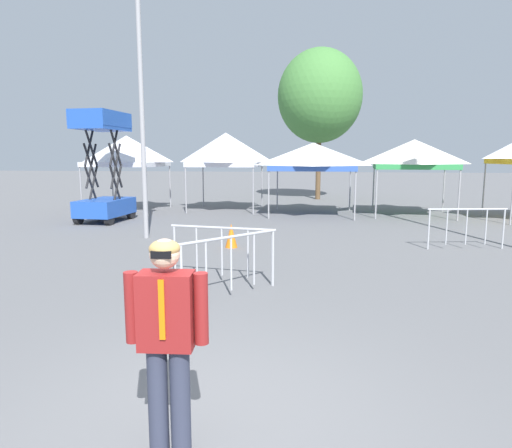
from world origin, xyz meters
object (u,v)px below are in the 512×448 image
Objects in this scene: canopy_tent_right_of_center at (226,150)px; crowd_barrier_by_lift at (231,254)px; crowd_barrier_near_person at (467,221)px; canopy_tent_left_of_center at (313,157)px; light_pole_near_lift at (141,88)px; tree_behind_tents_right at (320,96)px; scissor_lift at (104,189)px; person_foreground at (167,333)px; traffic_cone_lot_center at (231,236)px; canopy_tent_far_left at (127,151)px; crowd_barrier_mid_lot at (222,243)px; canopy_tent_center at (414,154)px.

crowd_barrier_by_lift is at bearing -77.68° from canopy_tent_right_of_center.
canopy_tent_right_of_center is 13.03m from crowd_barrier_by_lift.
canopy_tent_right_of_center reaches higher than crowd_barrier_near_person.
canopy_tent_right_of_center is 11.33m from crowd_barrier_near_person.
canopy_tent_left_of_center is 8.19m from light_pole_near_lift.
scissor_lift is at bearing -127.62° from tree_behind_tents_right.
traffic_cone_lot_center is (-1.16, 8.30, -0.71)m from person_foreground.
scissor_lift is (0.66, -3.55, -1.44)m from canopy_tent_far_left.
person_foreground is 0.85× the size of crowd_barrier_mid_lot.
canopy_tent_right_of_center reaches higher than crowd_barrier_by_lift.
person_foreground reaches higher than crowd_barrier_mid_lot.
crowd_barrier_near_person is at bearing 42.52° from crowd_barrier_by_lift.
canopy_tent_far_left is 13.94m from crowd_barrier_by_lift.
light_pole_near_lift reaches higher than canopy_tent_far_left.
person_foreground is (7.44, -15.96, -1.62)m from canopy_tent_far_left.
canopy_tent_left_of_center is at bearing 23.20° from scissor_lift.
canopy_tent_right_of_center is 1.66× the size of crowd_barrier_mid_lot.
traffic_cone_lot_center is at bearing -20.23° from light_pole_near_lift.
light_pole_near_lift reaches higher than canopy_tent_right_of_center.
tree_behind_tents_right reaches higher than light_pole_near_lift.
scissor_lift is 1.94× the size of crowd_barrier_near_person.
tree_behind_tents_right is 19.16m from crowd_barrier_by_lift.
tree_behind_tents_right is 3.99× the size of crowd_barrier_mid_lot.
tree_behind_tents_right is at bearing 87.35° from person_foreground.
crowd_barrier_mid_lot is at bearing -81.83° from traffic_cone_lot_center.
person_foreground is 23.08m from tree_behind_tents_right.
crowd_barrier_near_person is 7.18m from crowd_barrier_by_lift.
scissor_lift is 2.45× the size of crowd_barrier_by_lift.
canopy_tent_center reaches higher than crowd_barrier_mid_lot.
light_pole_near_lift is (-4.80, -6.35, 1.92)m from canopy_tent_left_of_center.
canopy_tent_right_of_center is 1.95× the size of person_foreground.
canopy_tent_left_of_center is 1.96× the size of person_foreground.
crowd_barrier_mid_lot is (-0.69, 5.06, -0.28)m from person_foreground.
crowd_barrier_by_lift is at bearing -113.88° from canopy_tent_center.
crowd_barrier_near_person is at bearing -16.30° from scissor_lift.
light_pole_near_lift is at bearing 177.75° from crowd_barrier_near_person.
canopy_tent_center is at bearing 17.27° from scissor_lift.
canopy_tent_far_left is 7.68m from light_pole_near_lift.
canopy_tent_left_of_center is 1.03× the size of canopy_tent_center.
canopy_tent_left_of_center is 8.04m from crowd_barrier_near_person.
crowd_barrier_mid_lot is at bearing -95.67° from tree_behind_tents_right.
canopy_tent_far_left is at bearing 150.63° from crowd_barrier_near_person.
canopy_tent_right_of_center is at bearing 83.22° from light_pole_near_lift.
crowd_barrier_mid_lot is (-1.74, -17.51, -4.99)m from tree_behind_tents_right.
canopy_tent_right_of_center is at bearing 165.27° from canopy_tent_left_of_center.
canopy_tent_far_left is 0.99× the size of canopy_tent_center.
canopy_tent_left_of_center is at bearing 86.91° from person_foreground.
canopy_tent_far_left is 12.96m from crowd_barrier_mid_lot.
scissor_lift is at bearing 118.64° from person_foreground.
person_foreground is at bearing -92.65° from tree_behind_tents_right.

